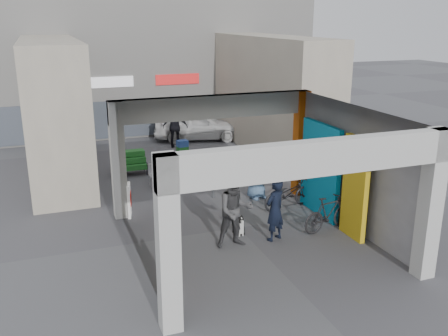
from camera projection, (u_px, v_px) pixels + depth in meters
name	position (u px, v px, depth m)	size (l,w,h in m)	color
ground	(238.00, 228.00, 14.23)	(90.00, 90.00, 0.00)	#505054
arcade_canopy	(270.00, 156.00, 13.00)	(6.40, 6.45, 6.40)	#B7B6B2
far_building	(138.00, 53.00, 25.63)	(18.00, 4.08, 8.00)	silver
plaza_bldg_left	(54.00, 107.00, 18.75)	(2.00, 9.00, 5.00)	#B0A692
plaza_bldg_right	(271.00, 95.00, 21.72)	(2.00, 9.00, 5.00)	#B0A692
bollard_left	(167.00, 194.00, 15.58)	(0.09, 0.09, 0.93)	#92959A
bollard_center	(213.00, 186.00, 16.48)	(0.09, 0.09, 0.82)	#92959A
bollard_right	(260.00, 183.00, 16.74)	(0.09, 0.09, 0.82)	#92959A
advert_board_near	(167.00, 271.00, 10.76)	(0.16, 0.56, 1.00)	white
advert_board_far	(129.00, 200.00, 14.94)	(0.20, 0.55, 1.00)	white
cafe_set	(163.00, 174.00, 18.13)	(1.33, 1.07, 0.80)	#B0AFB4
produce_stand	(131.00, 165.00, 18.95)	(1.34, 0.73, 0.88)	black
crate_stack	(182.00, 147.00, 21.98)	(0.51, 0.43, 0.56)	#165017
border_collie	(240.00, 227.00, 13.71)	(0.22, 0.43, 0.60)	black
man_with_dog	(275.00, 210.00, 13.23)	(0.63, 0.41, 1.72)	black
man_back_turned	(235.00, 210.00, 12.83)	(0.97, 0.75, 1.99)	#424245
man_elderly	(258.00, 172.00, 16.34)	(0.86, 0.56, 1.77)	#587DAB
man_crates	(175.00, 127.00, 22.65)	(1.13, 0.47, 1.93)	black
bicycle_front	(288.00, 194.00, 15.58)	(0.63, 1.80, 0.94)	black
bicycle_rear	(329.00, 213.00, 13.91)	(0.48, 1.69, 1.02)	black
white_van	(198.00, 125.00, 24.21)	(1.70, 4.23, 1.44)	silver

